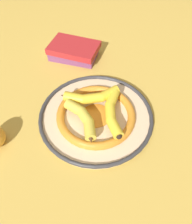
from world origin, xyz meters
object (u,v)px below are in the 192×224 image
object	(u,v)px
decorative_bowl	(96,116)
banana_c	(83,119)
banana_a	(91,97)
banana_b	(112,112)
book_stack	(73,51)

from	to	relation	value
decorative_bowl	banana_c	world-z (taller)	banana_c
banana_a	banana_b	distance (m)	0.10
book_stack	banana_a	bearing A→B (deg)	122.40
decorative_bowl	banana_b	distance (m)	0.06
decorative_bowl	banana_c	size ratio (longest dim) A/B	2.33
decorative_bowl	banana_c	bearing A→B (deg)	44.90
banana_a	book_stack	world-z (taller)	banana_a
decorative_bowl	banana_a	distance (m)	0.07
banana_c	book_stack	bearing A→B (deg)	-21.98
decorative_bowl	banana_a	size ratio (longest dim) A/B	1.85
banana_a	book_stack	distance (m)	0.30
decorative_bowl	banana_c	xyz separation A→B (m)	(0.04, 0.04, 0.04)
decorative_bowl	book_stack	bearing A→B (deg)	-72.71
banana_a	book_stack	bearing A→B (deg)	96.33
banana_b	book_stack	xyz separation A→B (m)	(0.16, -0.35, -0.02)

